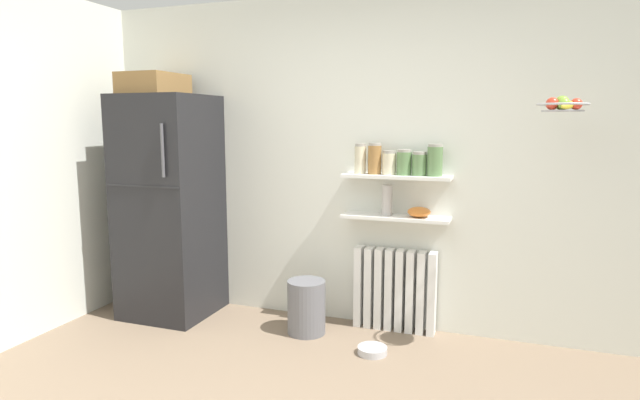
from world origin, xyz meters
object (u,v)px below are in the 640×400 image
Objects in this scene: storage_jar_4 at (419,164)px; hanging_fruit_basket at (563,105)px; vase at (387,200)px; shelf_bowl at (419,212)px; storage_jar_0 at (360,159)px; storage_jar_3 at (404,162)px; radiator at (395,290)px; storage_jar_1 at (375,159)px; refrigerator at (169,202)px; storage_jar_5 at (435,160)px; pet_food_bowl at (372,350)px; trash_bin at (306,307)px; storage_jar_2 at (389,163)px.

storage_jar_4 is 0.57× the size of hanging_fruit_basket.
storage_jar_4 is 0.37m from vase.
storage_jar_0 is at bearing 180.00° from shelf_bowl.
storage_jar_3 reaches higher than storage_jar_4.
radiator is 1.03m from storage_jar_1.
refrigerator is 8.65× the size of vase.
storage_jar_5 is at bearing 0.00° from storage_jar_4.
hanging_fruit_basket is at bearing -17.15° from shelf_bowl.
trash_bin is at bearing 161.39° from pet_food_bowl.
hanging_fruit_basket is at bearing -12.60° from storage_jar_1.
refrigerator is at bearing -172.69° from storage_jar_2.
refrigerator is 1.75m from storage_jar_1.
hanging_fruit_basket is at bearing 8.91° from pet_food_bowl.
storage_jar_3 reaches higher than storage_jar_2.
storage_jar_2 is 0.77× the size of storage_jar_5.
refrigerator is 1.64m from storage_jar_0.
radiator is 2.74× the size of storage_jar_1.
hanging_fruit_basket is at bearing -0.95° from refrigerator.
trash_bin is 2.28m from hanging_fruit_basket.
storage_jar_1 is at bearing -169.93° from radiator.
vase is 1.11× the size of pet_food_bowl.
shelf_bowl is (0.46, 0.00, -0.39)m from storage_jar_0.
storage_jar_1 is 1.24× the size of storage_jar_3.
storage_jar_3 is 0.62× the size of hanging_fruit_basket.
vase is 1.11m from pet_food_bowl.
storage_jar_2 is 0.28m from vase.
hanging_fruit_basket is (1.14, 0.18, 1.70)m from pet_food_bowl.
trash_bin reaches higher than pet_food_bowl.
trash_bin is at bearing 179.52° from hanging_fruit_basket.
hanging_fruit_basket is (0.80, -0.28, 0.38)m from storage_jar_5.
storage_jar_3 is 0.23m from storage_jar_5.
pet_food_bowl is at bearing -87.95° from vase.
vase reaches higher than radiator.
shelf_bowl is at bearing 18.41° from trash_bin.
refrigerator reaches higher than storage_jar_3.
storage_jar_4 is 1.02× the size of shelf_bowl.
storage_jar_5 is (0.23, 0.00, 0.02)m from storage_jar_3.
refrigerator is at bearing -172.64° from vase.
pet_food_bowl is (0.57, -0.19, -0.18)m from trash_bin.
storage_jar_1 is 0.52m from shelf_bowl.
storage_jar_5 is at bearing 16.40° from trash_bin.
hanging_fruit_basket is (1.14, -0.28, 0.41)m from storage_jar_2.
radiator is at bearing 173.92° from storage_jar_5.
shelf_bowl is 0.41× the size of trash_bin.
storage_jar_1 is 1.34m from hanging_fruit_basket.
storage_jar_2 is at bearing 25.16° from trash_bin.
storage_jar_5 reaches higher than pet_food_bowl.
hanging_fruit_basket is (0.92, -0.28, 0.41)m from storage_jar_4.
refrigerator is at bearing 179.05° from hanging_fruit_basket.
refrigerator is 2.19m from storage_jar_5.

